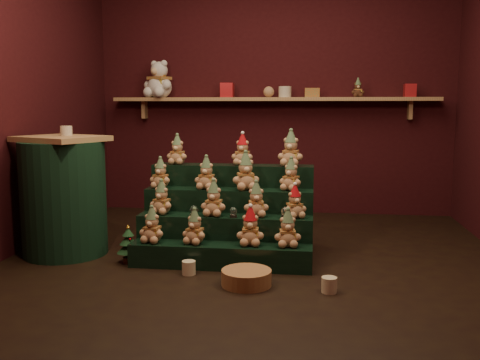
# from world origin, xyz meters

# --- Properties ---
(ground) EXTENTS (4.00, 4.00, 0.00)m
(ground) POSITION_xyz_m (0.00, 0.00, 0.00)
(ground) COLOR black
(ground) RESTS_ON ground
(back_wall) EXTENTS (4.00, 0.10, 2.80)m
(back_wall) POSITION_xyz_m (0.00, 2.05, 1.40)
(back_wall) COLOR black
(back_wall) RESTS_ON ground
(front_wall) EXTENTS (4.00, 0.10, 2.80)m
(front_wall) POSITION_xyz_m (0.00, -2.05, 1.40)
(front_wall) COLOR black
(front_wall) RESTS_ON ground
(left_wall) EXTENTS (0.10, 4.00, 2.80)m
(left_wall) POSITION_xyz_m (-2.05, 0.00, 1.40)
(left_wall) COLOR black
(left_wall) RESTS_ON ground
(back_shelf) EXTENTS (3.60, 0.26, 0.24)m
(back_shelf) POSITION_xyz_m (0.00, 1.87, 1.29)
(back_shelf) COLOR tan
(back_shelf) RESTS_ON ground
(riser_tier_front) EXTENTS (1.40, 0.22, 0.18)m
(riser_tier_front) POSITION_xyz_m (-0.24, -0.23, 0.09)
(riser_tier_front) COLOR black
(riser_tier_front) RESTS_ON ground
(riser_tier_midfront) EXTENTS (1.40, 0.22, 0.36)m
(riser_tier_midfront) POSITION_xyz_m (-0.24, -0.01, 0.18)
(riser_tier_midfront) COLOR black
(riser_tier_midfront) RESTS_ON ground
(riser_tier_midback) EXTENTS (1.40, 0.22, 0.54)m
(riser_tier_midback) POSITION_xyz_m (-0.24, 0.21, 0.27)
(riser_tier_midback) COLOR black
(riser_tier_midback) RESTS_ON ground
(riser_tier_back) EXTENTS (1.40, 0.22, 0.72)m
(riser_tier_back) POSITION_xyz_m (-0.24, 0.43, 0.36)
(riser_tier_back) COLOR black
(riser_tier_back) RESTS_ON ground
(teddy_0) EXTENTS (0.22, 0.21, 0.28)m
(teddy_0) POSITION_xyz_m (-0.77, -0.22, 0.32)
(teddy_0) COLOR tan
(teddy_0) RESTS_ON riser_tier_front
(teddy_1) EXTENTS (0.23, 0.22, 0.27)m
(teddy_1) POSITION_xyz_m (-0.44, -0.22, 0.31)
(teddy_1) COLOR tan
(teddy_1) RESTS_ON riser_tier_front
(teddy_2) EXTENTS (0.22, 0.20, 0.29)m
(teddy_2) POSITION_xyz_m (-0.01, -0.21, 0.33)
(teddy_2) COLOR tan
(teddy_2) RESTS_ON riser_tier_front
(teddy_3) EXTENTS (0.22, 0.20, 0.28)m
(teddy_3) POSITION_xyz_m (0.27, -0.21, 0.32)
(teddy_3) COLOR tan
(teddy_3) RESTS_ON riser_tier_front
(teddy_4) EXTENTS (0.23, 0.22, 0.27)m
(teddy_4) POSITION_xyz_m (-0.76, 0.01, 0.49)
(teddy_4) COLOR tan
(teddy_4) RESTS_ON riser_tier_midfront
(teddy_5) EXTENTS (0.22, 0.20, 0.28)m
(teddy_5) POSITION_xyz_m (-0.32, -0.02, 0.50)
(teddy_5) COLOR tan
(teddy_5) RESTS_ON riser_tier_midfront
(teddy_6) EXTENTS (0.22, 0.21, 0.28)m
(teddy_6) POSITION_xyz_m (0.01, -0.00, 0.50)
(teddy_6) COLOR tan
(teddy_6) RESTS_ON riser_tier_midfront
(teddy_7) EXTENTS (0.24, 0.23, 0.26)m
(teddy_7) POSITION_xyz_m (0.32, -0.01, 0.49)
(teddy_7) COLOR tan
(teddy_7) RESTS_ON riser_tier_midfront
(teddy_8) EXTENTS (0.21, 0.20, 0.25)m
(teddy_8) POSITION_xyz_m (-0.82, 0.20, 0.67)
(teddy_8) COLOR tan
(teddy_8) RESTS_ON riser_tier_midback
(teddy_9) EXTENTS (0.22, 0.20, 0.27)m
(teddy_9) POSITION_xyz_m (-0.42, 0.19, 0.68)
(teddy_9) COLOR tan
(teddy_9) RESTS_ON riser_tier_midback
(teddy_10) EXTENTS (0.27, 0.26, 0.31)m
(teddy_10) POSITION_xyz_m (-0.10, 0.20, 0.70)
(teddy_10) COLOR tan
(teddy_10) RESTS_ON riser_tier_midback
(teddy_11) EXTENTS (0.24, 0.23, 0.26)m
(teddy_11) POSITION_xyz_m (0.28, 0.22, 0.67)
(teddy_11) COLOR tan
(teddy_11) RESTS_ON riser_tier_midback
(teddy_12) EXTENTS (0.20, 0.18, 0.26)m
(teddy_12) POSITION_xyz_m (-0.73, 0.43, 0.85)
(teddy_12) COLOR tan
(teddy_12) RESTS_ON riser_tier_back
(teddy_13) EXTENTS (0.21, 0.20, 0.26)m
(teddy_13) POSITION_xyz_m (-0.15, 0.44, 0.85)
(teddy_13) COLOR tan
(teddy_13) RESTS_ON riser_tier_back
(teddy_14) EXTENTS (0.25, 0.23, 0.30)m
(teddy_14) POSITION_xyz_m (0.27, 0.42, 0.87)
(teddy_14) COLOR tan
(teddy_14) RESTS_ON riser_tier_back
(snow_globe_a) EXTENTS (0.06, 0.06, 0.09)m
(snow_globe_a) POSITION_xyz_m (-0.48, -0.07, 0.40)
(snow_globe_a) COLOR black
(snow_globe_a) RESTS_ON riser_tier_midfront
(snow_globe_b) EXTENTS (0.06, 0.06, 0.08)m
(snow_globe_b) POSITION_xyz_m (-0.16, -0.07, 0.40)
(snow_globe_b) COLOR black
(snow_globe_b) RESTS_ON riser_tier_midfront
(snow_globe_c) EXTENTS (0.07, 0.07, 0.09)m
(snow_globe_c) POSITION_xyz_m (0.25, -0.07, 0.41)
(snow_globe_c) COLOR black
(snow_globe_c) RESTS_ON riser_tier_midfront
(side_table) EXTENTS (0.80, 0.75, 0.99)m
(side_table) POSITION_xyz_m (-1.59, -0.02, 0.49)
(side_table) COLOR tan
(side_table) RESTS_ON ground
(table_ornament) EXTENTS (0.10, 0.10, 0.08)m
(table_ornament) POSITION_xyz_m (-1.59, 0.08, 1.03)
(table_ornament) COLOR beige
(table_ornament) RESTS_ON side_table
(mini_christmas_tree) EXTENTS (0.18, 0.18, 0.31)m
(mini_christmas_tree) POSITION_xyz_m (-0.98, -0.20, 0.15)
(mini_christmas_tree) COLOR #442D18
(mini_christmas_tree) RESTS_ON ground
(mug_left) EXTENTS (0.10, 0.10, 0.10)m
(mug_left) POSITION_xyz_m (-0.44, -0.42, 0.05)
(mug_left) COLOR beige
(mug_left) RESTS_ON ground
(mug_right) EXTENTS (0.10, 0.10, 0.10)m
(mug_right) POSITION_xyz_m (0.57, -0.67, 0.05)
(mug_right) COLOR beige
(mug_right) RESTS_ON ground
(wicker_basket) EXTENTS (0.46, 0.46, 0.11)m
(wicker_basket) POSITION_xyz_m (0.01, -0.61, 0.05)
(wicker_basket) COLOR #AC7645
(wicker_basket) RESTS_ON ground
(white_bear) EXTENTS (0.48, 0.46, 0.52)m
(white_bear) POSITION_xyz_m (-1.29, 1.84, 1.58)
(white_bear) COLOR white
(white_bear) RESTS_ON back_shelf
(brown_bear) EXTENTS (0.15, 0.14, 0.20)m
(brown_bear) POSITION_xyz_m (0.93, 1.84, 1.42)
(brown_bear) COLOR #462817
(brown_bear) RESTS_ON back_shelf
(gift_tin_red_a) EXTENTS (0.14, 0.14, 0.16)m
(gift_tin_red_a) POSITION_xyz_m (-0.51, 1.85, 1.40)
(gift_tin_red_a) COLOR #B31B21
(gift_tin_red_a) RESTS_ON back_shelf
(gift_tin_cream) EXTENTS (0.14, 0.14, 0.12)m
(gift_tin_cream) POSITION_xyz_m (0.14, 1.85, 1.38)
(gift_tin_cream) COLOR beige
(gift_tin_cream) RESTS_ON back_shelf
(gift_tin_red_b) EXTENTS (0.12, 0.12, 0.14)m
(gift_tin_red_b) POSITION_xyz_m (1.47, 1.85, 1.39)
(gift_tin_red_b) COLOR #B31B21
(gift_tin_red_b) RESTS_ON back_shelf
(shelf_plush_ball) EXTENTS (0.12, 0.12, 0.12)m
(shelf_plush_ball) POSITION_xyz_m (-0.04, 1.85, 1.38)
(shelf_plush_ball) COLOR tan
(shelf_plush_ball) RESTS_ON back_shelf
(scarf_gift_box) EXTENTS (0.16, 0.10, 0.10)m
(scarf_gift_box) POSITION_xyz_m (0.44, 1.85, 1.37)
(scarf_gift_box) COLOR #D1501D
(scarf_gift_box) RESTS_ON back_shelf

